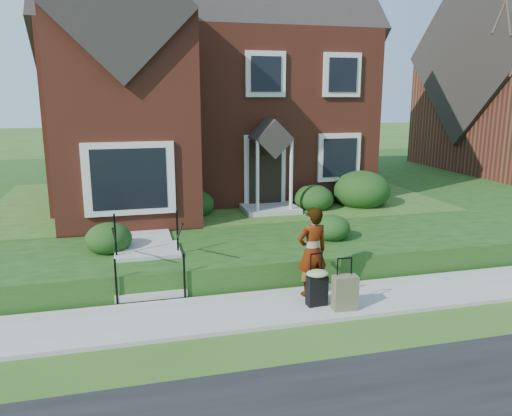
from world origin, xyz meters
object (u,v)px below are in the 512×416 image
object	(u,v)px
suitcase_black	(317,285)
suitcase_olive	(345,292)
front_steps	(149,265)
woman	(312,252)

from	to	relation	value
suitcase_black	suitcase_olive	xyz separation A→B (m)	(0.44, -0.31, -0.06)
front_steps	suitcase_black	size ratio (longest dim) A/B	1.98
suitcase_black	front_steps	bearing A→B (deg)	142.37
woman	suitcase_olive	world-z (taller)	woman
woman	suitcase_black	distance (m)	0.72
front_steps	suitcase_black	bearing A→B (deg)	-33.35
suitcase_black	woman	bearing A→B (deg)	76.64
front_steps	suitcase_olive	world-z (taller)	front_steps
front_steps	suitcase_black	world-z (taller)	front_steps
woman	suitcase_black	size ratio (longest dim) A/B	1.77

